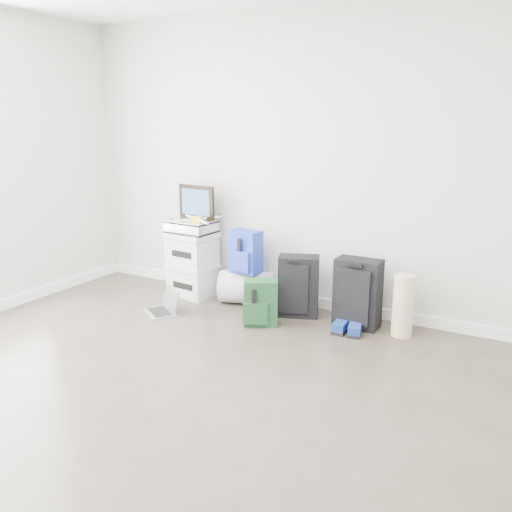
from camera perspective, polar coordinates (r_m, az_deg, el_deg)
The scene contains 14 objects.
ground at distance 3.48m, azimuth -15.74°, elevation -16.56°, with size 5.00×5.00×0.00m, color #372E28.
room_envelope at distance 3.02m, azimuth -17.77°, elevation 13.02°, with size 4.52×5.02×2.71m.
boxes_stack at distance 5.50m, azimuth -6.71°, elevation -0.84°, with size 0.49×0.41×0.65m.
briefcase at distance 5.41m, azimuth -6.83°, elevation 3.09°, with size 0.44×0.33×0.13m, color #B2B2B7.
painting at distance 5.45m, azimuth -6.30°, elevation 5.67°, with size 0.45×0.09×0.34m.
drone at distance 5.33m, azimuth -6.29°, elevation 3.90°, with size 0.46×0.46×0.05m.
duffel_bag at distance 5.25m, azimuth -0.96°, elevation -3.33°, with size 0.32×0.32×0.52m, color #979B9F.
blue_backpack at distance 5.13m, azimuth -1.15°, elevation 0.37°, with size 0.31×0.24×0.41m.
large_suitcase at distance 4.91m, azimuth 4.45°, elevation -3.19°, with size 0.41×0.34×0.56m.
green_backpack at distance 4.71m, azimuth 0.44°, elevation -5.02°, with size 0.33×0.32×0.40m.
carry_on at distance 4.72m, azimuth 10.61°, elevation -3.89°, with size 0.38×0.25×0.60m.
shoes at distance 4.67m, azimuth 9.68°, elevation -7.36°, with size 0.27×0.29×0.09m.
rolled_rug at distance 4.62m, azimuth 15.22°, elevation -5.07°, with size 0.17×0.17×0.52m, color tan.
laptop at distance 5.11m, azimuth -9.66°, elevation -5.29°, with size 0.40×0.37×0.23m.
Camera 1 is at (2.19, -2.06, 1.76)m, focal length 38.00 mm.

